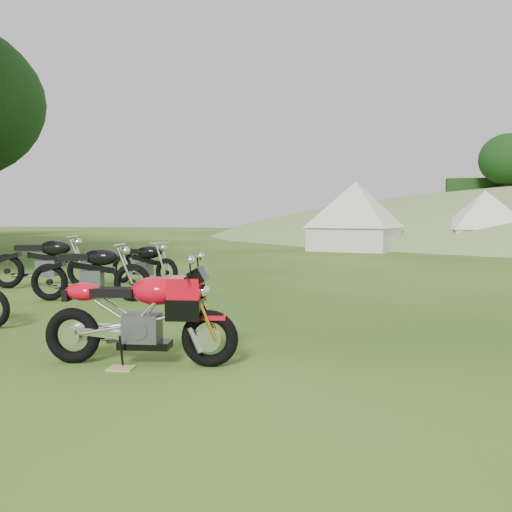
% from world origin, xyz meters
% --- Properties ---
extents(ground, '(120.00, 120.00, 0.00)m').
position_xyz_m(ground, '(0.00, 0.00, 0.00)').
color(ground, '#1E430E').
rests_on(ground, ground).
extents(sport_motorcycle, '(1.89, 0.70, 1.11)m').
position_xyz_m(sport_motorcycle, '(-0.60, -1.02, 0.55)').
color(sport_motorcycle, red).
rests_on(sport_motorcycle, ground).
extents(plywood_board, '(0.26, 0.21, 0.02)m').
position_xyz_m(plywood_board, '(-0.72, -1.22, 0.01)').
color(plywood_board, tan).
rests_on(plywood_board, ground).
extents(vintage_moto_b, '(2.07, 0.84, 1.06)m').
position_xyz_m(vintage_moto_b, '(-3.21, 2.67, 0.53)').
color(vintage_moto_b, black).
rests_on(vintage_moto_b, ground).
extents(vintage_moto_c, '(2.23, 0.99, 1.14)m').
position_xyz_m(vintage_moto_c, '(-4.97, 4.01, 0.57)').
color(vintage_moto_c, black).
rests_on(vintage_moto_c, ground).
extents(vintage_moto_d, '(1.90, 1.11, 0.98)m').
position_xyz_m(vintage_moto_d, '(-3.28, 4.99, 0.49)').
color(vintage_moto_d, black).
rests_on(vintage_moto_d, ground).
extents(tent_left, '(3.91, 3.91, 2.79)m').
position_xyz_m(tent_left, '(0.37, 18.31, 1.40)').
color(tent_left, silver).
rests_on(tent_left, ground).
extents(tent_mid, '(3.29, 3.29, 2.58)m').
position_xyz_m(tent_mid, '(5.77, 19.98, 1.29)').
color(tent_mid, silver).
rests_on(tent_mid, ground).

